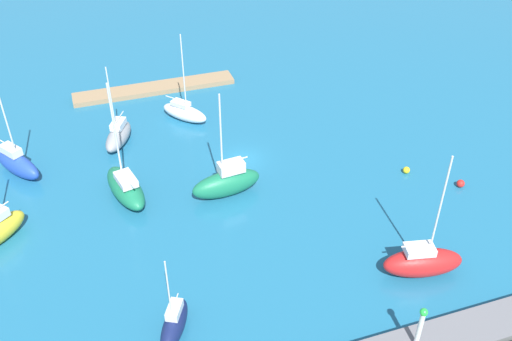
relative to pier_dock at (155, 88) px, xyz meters
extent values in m
plane|color=#1E668C|center=(-6.12, 18.66, -0.31)|extent=(160.00, 160.00, 0.00)
cube|color=#997A56|center=(0.00, 0.00, 0.00)|extent=(20.63, 2.98, 0.62)
cylinder|color=silver|center=(-10.35, 45.98, 2.34)|extent=(0.36, 0.36, 3.20)
sphere|color=green|center=(-10.35, 45.98, 4.19)|extent=(0.56, 0.56, 0.56)
ellipsoid|color=#19724C|center=(-2.78, 23.83, 0.98)|extent=(7.15, 2.95, 2.57)
cube|color=silver|center=(-3.33, 23.78, 2.81)|extent=(2.63, 1.61, 1.09)
cylinder|color=silver|center=(-2.43, 23.86, 6.57)|extent=(0.17, 0.17, 8.61)
cylinder|color=silver|center=(-3.73, 23.74, 3.51)|extent=(2.61, 0.39, 0.13)
ellipsoid|color=#141E4C|center=(5.54, 38.67, 0.56)|extent=(3.66, 5.03, 1.73)
cube|color=silver|center=(5.35, 38.32, 1.77)|extent=(1.65, 1.99, 0.70)
cylinder|color=silver|center=(5.65, 38.88, 4.38)|extent=(0.12, 0.12, 5.92)
cylinder|color=silver|center=(5.24, 38.10, 2.27)|extent=(0.91, 1.60, 0.09)
ellipsoid|color=red|center=(-15.13, 39.21, 0.91)|extent=(7.02, 3.71, 2.43)
cube|color=silver|center=(-14.61, 39.10, 2.45)|extent=(2.64, 1.90, 0.64)
cylinder|color=silver|center=(-15.46, 39.27, 6.81)|extent=(0.16, 0.16, 9.37)
cylinder|color=silver|center=(-14.25, 39.02, 2.92)|extent=(2.43, 0.63, 0.13)
ellipsoid|color=#2347B2|center=(16.54, 13.73, 0.84)|extent=(5.35, 6.55, 2.30)
cube|color=silver|center=(16.84, 13.29, 2.41)|extent=(2.31, 2.62, 0.82)
cylinder|color=silver|center=(16.36, 14.00, 6.04)|extent=(0.16, 0.16, 8.08)
cylinder|color=silver|center=(17.19, 12.79, 2.97)|extent=(1.78, 2.50, 0.13)
ellipsoid|color=gray|center=(6.04, 11.28, 0.65)|extent=(4.46, 6.14, 1.91)
cube|color=silver|center=(5.83, 10.86, 1.96)|extent=(2.04, 2.43, 0.73)
cylinder|color=silver|center=(6.17, 11.54, 5.38)|extent=(0.14, 0.14, 7.56)
cylinder|color=silver|center=(5.57, 10.34, 2.48)|extent=(1.30, 2.44, 0.11)
ellipsoid|color=white|center=(-2.09, 8.43, 0.58)|extent=(5.48, 5.96, 1.77)
cube|color=silver|center=(-1.78, 8.05, 1.71)|extent=(2.34, 2.46, 0.50)
cylinder|color=silver|center=(-2.29, 8.66, 5.94)|extent=(0.15, 0.15, 8.95)
cylinder|color=silver|center=(-1.34, 7.53, 2.11)|extent=(2.00, 2.33, 0.12)
ellipsoid|color=#19724C|center=(6.61, 21.08, 0.76)|extent=(4.19, 7.84, 2.13)
cube|color=silver|center=(6.48, 21.66, 2.16)|extent=(2.12, 2.96, 0.68)
cylinder|color=silver|center=(6.69, 20.71, 6.86)|extent=(0.18, 0.18, 10.07)
cylinder|color=silver|center=(6.34, 22.28, 2.65)|extent=(0.84, 3.16, 0.14)
sphere|color=red|center=(-25.31, 30.14, 0.09)|extent=(0.80, 0.80, 0.80)
sphere|color=yellow|center=(-21.40, 26.34, 0.05)|extent=(0.72, 0.72, 0.72)
camera|label=1|loc=(8.49, 66.47, 34.40)|focal=39.86mm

